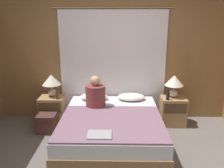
{
  "coord_description": "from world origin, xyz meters",
  "views": [
    {
      "loc": [
        0.08,
        -2.95,
        2.05
      ],
      "look_at": [
        0.0,
        0.94,
        0.93
      ],
      "focal_mm": 38.0,
      "sensor_mm": 36.0,
      "label": 1
    }
  ],
  "objects": [
    {
      "name": "nightstand_right",
      "position": [
        1.17,
        1.34,
        0.27
      ],
      "size": [
        0.47,
        0.39,
        0.55
      ],
      "color": "#A87F51",
      "rests_on": "ground_plane"
    },
    {
      "name": "person_left_in_bed",
      "position": [
        -0.29,
        1.01,
        0.71
      ],
      "size": [
        0.35,
        0.35,
        0.57
      ],
      "color": "brown",
      "rests_on": "bed"
    },
    {
      "name": "laptop_on_bed",
      "position": [
        -0.15,
        -0.09,
        0.52
      ],
      "size": [
        0.33,
        0.26,
        0.02
      ],
      "color": "#9EA0A5",
      "rests_on": "blanket_on_bed"
    },
    {
      "name": "pillow_left",
      "position": [
        -0.36,
        1.4,
        0.54
      ],
      "size": [
        0.53,
        0.36,
        0.12
      ],
      "color": "silver",
      "rests_on": "bed"
    },
    {
      "name": "beer_bottle_on_right_stand",
      "position": [
        1.03,
        1.24,
        0.62
      ],
      "size": [
        0.07,
        0.07,
        0.2
      ],
      "color": "black",
      "rests_on": "nightstand_right"
    },
    {
      "name": "ground_plane",
      "position": [
        0.0,
        0.0,
        0.0
      ],
      "size": [
        16.0,
        16.0,
        0.0
      ],
      "primitive_type": "plane",
      "color": "#66605B"
    },
    {
      "name": "blanket_on_bed",
      "position": [
        0.0,
        0.34,
        0.5
      ],
      "size": [
        1.58,
        1.28,
        0.03
      ],
      "color": "slate",
      "rests_on": "bed"
    },
    {
      "name": "lamp_left",
      "position": [
        -1.17,
        1.41,
        0.84
      ],
      "size": [
        0.35,
        0.35,
        0.43
      ],
      "color": "silver",
      "rests_on": "nightstand_left"
    },
    {
      "name": "nightstand_left",
      "position": [
        -1.17,
        1.34,
        0.27
      ],
      "size": [
        0.47,
        0.39,
        0.55
      ],
      "color": "#A87F51",
      "rests_on": "ground_plane"
    },
    {
      "name": "lamp_right",
      "position": [
        1.17,
        1.41,
        0.84
      ],
      "size": [
        0.35,
        0.35,
        0.43
      ],
      "color": "silver",
      "rests_on": "nightstand_right"
    },
    {
      "name": "wall_back",
      "position": [
        0.0,
        1.73,
        1.25
      ],
      "size": [
        4.72,
        0.06,
        2.5
      ],
      "color": "olive",
      "rests_on": "ground_plane"
    },
    {
      "name": "backpack_on_floor",
      "position": [
        -1.19,
        0.96,
        0.2
      ],
      "size": [
        0.34,
        0.28,
        0.35
      ],
      "color": "brown",
      "rests_on": "ground_plane"
    },
    {
      "name": "curtain_panel",
      "position": [
        0.0,
        1.67,
        1.1
      ],
      "size": [
        2.28,
        0.02,
        2.2
      ],
      "color": "white",
      "rests_on": "ground_plane"
    },
    {
      "name": "beer_bottle_on_left_stand",
      "position": [
        -1.04,
        1.24,
        0.63
      ],
      "size": [
        0.06,
        0.06,
        0.22
      ],
      "color": "#513819",
      "rests_on": "nightstand_left"
    },
    {
      "name": "pillow_right",
      "position": [
        0.36,
        1.4,
        0.54
      ],
      "size": [
        0.53,
        0.36,
        0.12
      ],
      "color": "silver",
      "rests_on": "bed"
    },
    {
      "name": "bed",
      "position": [
        0.0,
        0.65,
        0.24
      ],
      "size": [
        1.64,
        1.95,
        0.48
      ],
      "color": "olive",
      "rests_on": "ground_plane"
    }
  ]
}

